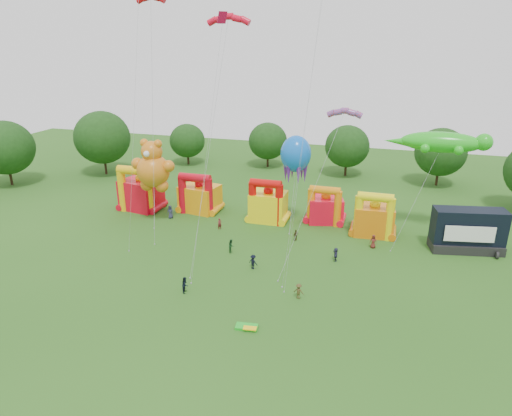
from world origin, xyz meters
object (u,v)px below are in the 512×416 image
(bouncy_castle_2, at_px, (268,204))
(spectator_0, at_px, (170,212))
(bouncy_castle_0, at_px, (140,192))
(spectator_4, at_px, (296,235))
(gecko_kite, at_px, (421,189))
(stage_trailer, at_px, (468,231))
(teddy_bear_kite, at_px, (153,171))
(octopus_kite, at_px, (295,161))

(bouncy_castle_2, distance_m, spectator_0, 14.21)
(bouncy_castle_0, relative_size, spectator_4, 4.65)
(bouncy_castle_2, distance_m, gecko_kite, 20.50)
(spectator_4, bearing_deg, gecko_kite, 143.34)
(bouncy_castle_2, relative_size, stage_trailer, 0.73)
(teddy_bear_kite, xyz_separation_m, gecko_kite, (34.96, 4.04, -0.58))
(octopus_kite, height_order, spectator_0, octopus_kite)
(spectator_4, bearing_deg, spectator_0, -61.97)
(teddy_bear_kite, relative_size, spectator_0, 6.15)
(bouncy_castle_0, bearing_deg, teddy_bear_kite, -40.43)
(bouncy_castle_0, bearing_deg, bouncy_castle_2, 2.40)
(bouncy_castle_2, xyz_separation_m, spectator_4, (5.28, -5.65, -1.70))
(gecko_kite, bearing_deg, octopus_kite, 178.02)
(gecko_kite, xyz_separation_m, spectator_4, (-14.71, -4.70, -6.15))
(spectator_0, bearing_deg, bouncy_castle_0, 156.51)
(octopus_kite, bearing_deg, spectator_0, -171.28)
(spectator_0, bearing_deg, octopus_kite, 5.78)
(stage_trailer, bearing_deg, octopus_kite, 174.63)
(stage_trailer, xyz_separation_m, spectator_0, (-39.68, -0.64, -1.60))
(gecko_kite, relative_size, octopus_kite, 1.09)
(bouncy_castle_2, bearing_deg, spectator_0, -167.30)
(bouncy_castle_2, distance_m, teddy_bear_kite, 16.56)
(stage_trailer, xyz_separation_m, gecko_kite, (-5.91, 1.51, 4.33))
(stage_trailer, bearing_deg, teddy_bear_kite, -176.46)
(teddy_bear_kite, distance_m, spectator_0, 6.89)
(octopus_kite, relative_size, spectator_0, 6.49)
(teddy_bear_kite, height_order, spectator_4, teddy_bear_kite)
(bouncy_castle_0, distance_m, octopus_kite, 24.58)
(teddy_bear_kite, relative_size, octopus_kite, 0.95)
(teddy_bear_kite, bearing_deg, bouncy_castle_2, 18.46)
(gecko_kite, height_order, octopus_kite, gecko_kite)
(bouncy_castle_0, height_order, stage_trailer, bouncy_castle_0)
(stage_trailer, distance_m, octopus_kite, 23.08)
(spectator_0, bearing_deg, bouncy_castle_2, 9.76)
(octopus_kite, distance_m, spectator_4, 9.99)
(spectator_0, relative_size, spectator_4, 1.28)
(octopus_kite, bearing_deg, stage_trailer, -5.37)
(gecko_kite, height_order, spectator_4, gecko_kite)
(bouncy_castle_2, xyz_separation_m, octopus_kite, (3.86, -0.40, 6.68))
(bouncy_castle_0, relative_size, teddy_bear_kite, 0.59)
(bouncy_castle_2, bearing_deg, spectator_4, -46.93)
(bouncy_castle_2, relative_size, octopus_kite, 0.51)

